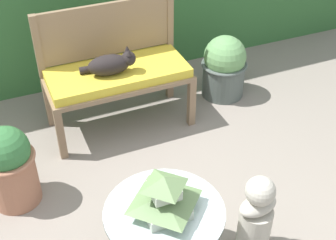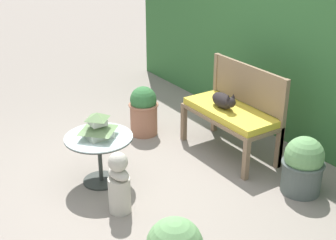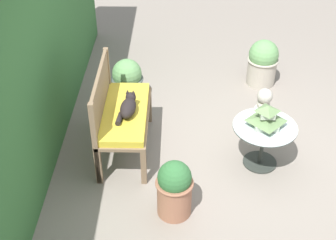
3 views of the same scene
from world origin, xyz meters
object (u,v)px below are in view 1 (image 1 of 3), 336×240
patio_table (164,224)px  potted_plant_patio_mid (10,166)px  pagoda_birdhouse (164,197)px  garden_bust (256,218)px  cat (111,64)px  garden_bench (118,78)px  potted_plant_table_near (224,67)px

patio_table → potted_plant_patio_mid: (-0.78, 0.99, -0.10)m
pagoda_birdhouse → garden_bust: pagoda_birdhouse is taller
patio_table → potted_plant_patio_mid: bearing=128.0°
cat → patio_table: size_ratio=0.64×
garden_bench → pagoda_birdhouse: 1.60m
garden_bust → potted_plant_patio_mid: potted_plant_patio_mid is taller
pagoda_birdhouse → potted_plant_table_near: bearing=51.6°
garden_bust → potted_plant_patio_mid: bearing=134.8°
cat → potted_plant_patio_mid: bearing=-144.7°
potted_plant_table_near → pagoda_birdhouse: bearing=-128.4°
cat → patio_table: bearing=-90.2°
cat → potted_plant_patio_mid: cat is taller
potted_plant_patio_mid → patio_table: bearing=-52.0°
cat → garden_bust: size_ratio=0.71×
pagoda_birdhouse → cat: bearing=83.8°
potted_plant_patio_mid → potted_plant_table_near: size_ratio=1.05×
potted_plant_patio_mid → garden_bench: bearing=30.0°
patio_table → garden_bust: garden_bust is taller
patio_table → pagoda_birdhouse: (0.00, 0.00, 0.23)m
cat → pagoda_birdhouse: bearing=-90.2°
garden_bust → potted_plant_table_near: size_ratio=1.03×
garden_bench → potted_plant_patio_mid: (-1.01, -0.58, -0.16)m
garden_bust → potted_plant_table_near: (0.71, 1.73, -0.00)m
potted_plant_table_near → cat: bearing=-173.6°
garden_bench → garden_bust: size_ratio=1.92×
patio_table → garden_bust: 0.61m
garden_bust → patio_table: bearing=164.9°
garden_bust → potted_plant_patio_mid: size_ratio=0.98×
cat → garden_bust: bearing=-69.1°
garden_bench → pagoda_birdhouse: size_ratio=3.55×
garden_bench → patio_table: garden_bench is taller
pagoda_birdhouse → garden_bust: size_ratio=0.54×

